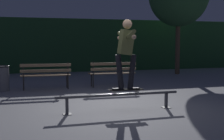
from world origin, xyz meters
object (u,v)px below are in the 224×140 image
at_px(park_bench_leftmost, 46,73).
at_px(skateboard, 126,90).
at_px(skateboarder, 126,48).
at_px(park_bench_left_center, 113,71).
at_px(grind_rail, 119,97).
at_px(trash_can, 1,78).

bearing_deg(park_bench_leftmost, skateboard, -68.44).
xyz_separation_m(skateboard, skateboarder, (0.00, -0.00, 0.94)).
distance_m(skateboard, skateboarder, 0.94).
xyz_separation_m(skateboard, park_bench_left_center, (0.82, 3.67, 0.07)).
distance_m(grind_rail, park_bench_leftmost, 3.90).
bearing_deg(trash_can, park_bench_left_center, -1.19).
xyz_separation_m(skateboarder, park_bench_left_center, (0.82, 3.67, -0.87)).
relative_size(park_bench_left_center, trash_can, 2.02).
relative_size(grind_rail, trash_can, 3.56).
relative_size(skateboard, park_bench_left_center, 0.49).
distance_m(skateboarder, trash_can, 4.80).
xyz_separation_m(grind_rail, skateboard, (0.16, 0.00, 0.16)).
distance_m(skateboard, trash_can, 4.70).
bearing_deg(grind_rail, park_bench_left_center, 75.10).
height_order(grind_rail, park_bench_left_center, park_bench_left_center).
height_order(grind_rail, park_bench_leftmost, park_bench_leftmost).
relative_size(park_bench_leftmost, park_bench_left_center, 1.00).
xyz_separation_m(grind_rail, trash_can, (-2.67, 3.75, 0.10)).
xyz_separation_m(grind_rail, skateboarder, (0.16, -0.00, 1.10)).
distance_m(skateboard, park_bench_leftmost, 3.95).
bearing_deg(grind_rail, park_bench_leftmost, 109.39).
distance_m(grind_rail, skateboard, 0.23).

